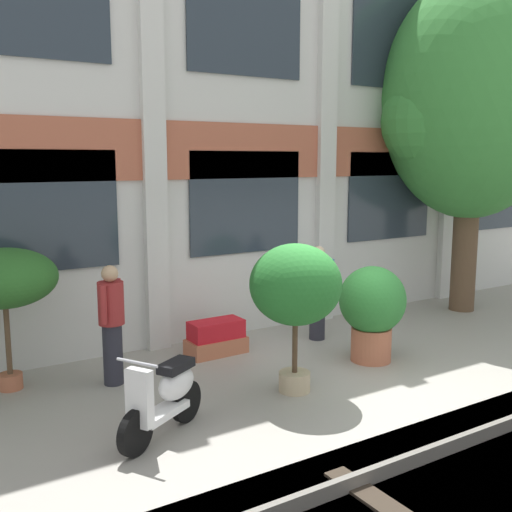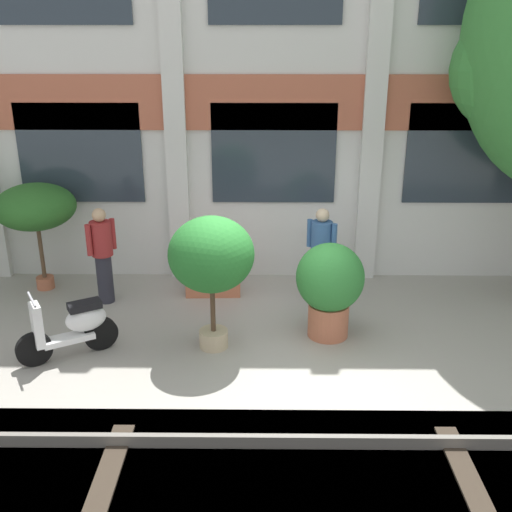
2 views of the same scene
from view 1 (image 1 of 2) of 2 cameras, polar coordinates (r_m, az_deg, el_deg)
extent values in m
plane|color=#9E998E|center=(8.47, 8.56, -11.38)|extent=(80.00, 80.00, 0.00)
cube|color=silver|center=(10.32, -1.76, 12.96)|extent=(16.56, 0.50, 7.28)
cube|color=#AD5B42|center=(10.07, -0.95, 9.97)|extent=(16.56, 0.06, 0.90)
cube|color=silver|center=(9.31, -9.82, 13.24)|extent=(0.36, 0.16, 7.28)
cube|color=silver|center=(11.01, 6.72, 12.67)|extent=(0.36, 0.16, 7.28)
cube|color=silver|center=(13.33, 18.12, 11.67)|extent=(0.36, 0.16, 7.28)
cube|color=#28333D|center=(8.84, -19.63, 4.03)|extent=(2.12, 0.04, 1.70)
cube|color=#28333D|center=(10.09, -0.91, 5.14)|extent=(2.12, 0.04, 1.70)
cube|color=#28333D|center=(12.14, 12.64, 5.61)|extent=(2.12, 0.04, 1.70)
cube|color=#28333D|center=(14.65, 21.93, 5.75)|extent=(2.12, 0.04, 1.70)
cube|color=#28333D|center=(10.29, -0.95, 21.46)|extent=(2.12, 0.04, 1.70)
cube|color=#28333D|center=(12.31, 13.14, 19.20)|extent=(2.12, 0.04, 1.70)
cube|color=#28333D|center=(14.80, 22.63, 17.01)|extent=(2.12, 0.04, 1.70)
cube|color=slate|center=(7.06, 20.72, -15.56)|extent=(24.56, 0.07, 0.15)
cylinder|color=brown|center=(12.41, 19.29, 1.59)|extent=(0.48, 0.48, 2.86)
ellipsoid|color=#388438|center=(12.37, 19.97, 14.04)|extent=(3.42, 3.42, 4.58)
sphere|color=#388438|center=(11.81, 16.45, 12.23)|extent=(1.88, 1.88, 1.88)
sphere|color=#388438|center=(12.90, 22.96, 11.60)|extent=(1.88, 1.88, 1.88)
cylinder|color=tan|center=(7.91, 3.69, -11.83)|extent=(0.41, 0.41, 0.26)
cylinder|color=#4C3826|center=(7.71, 3.73, -7.66)|extent=(0.07, 0.07, 0.95)
ellipsoid|color=#236B28|center=(7.54, 3.79, -2.71)|extent=(1.17, 1.17, 1.03)
cylinder|color=#B76647|center=(8.58, -22.32, -10.98)|extent=(0.30, 0.30, 0.21)
cylinder|color=brown|center=(8.39, -22.60, -6.71)|extent=(0.07, 0.07, 1.12)
ellipsoid|color=#286023|center=(8.23, -22.91, -1.94)|extent=(1.34, 1.34, 0.76)
cylinder|color=#B76647|center=(9.14, 10.90, -8.24)|extent=(0.59, 0.59, 0.50)
ellipsoid|color=#2D7A33|center=(8.96, 11.03, -4.12)|extent=(0.98, 0.98, 0.99)
cube|color=#B76647|center=(9.32, -3.80, -8.56)|extent=(0.93, 0.48, 0.25)
cube|color=red|center=(9.24, -3.82, -7.00)|extent=(0.83, 0.40, 0.28)
cylinder|color=black|center=(6.40, -11.41, -16.18)|extent=(0.46, 0.32, 0.48)
cylinder|color=black|center=(7.05, -6.67, -13.58)|extent=(0.46, 0.32, 0.48)
cube|color=silver|center=(6.71, -8.87, -14.49)|extent=(0.71, 0.55, 0.08)
ellipsoid|color=silver|center=(6.81, -7.59, -11.90)|extent=(0.61, 0.51, 0.36)
cube|color=black|center=(6.74, -7.62, -10.32)|extent=(0.49, 0.41, 0.10)
cube|color=silver|center=(6.32, -11.04, -13.14)|extent=(0.24, 0.30, 0.60)
cylinder|color=#B7B7BF|center=(6.17, -11.27, -9.93)|extent=(0.28, 0.45, 0.03)
cylinder|color=#282833|center=(8.26, -13.47, -9.06)|extent=(0.26, 0.26, 0.82)
cylinder|color=maroon|center=(8.07, -13.65, -4.38)|extent=(0.34, 0.34, 0.56)
sphere|color=tan|center=(7.99, -13.76, -1.64)|extent=(0.22, 0.22, 0.22)
cylinder|color=maroon|center=(7.87, -14.34, -4.54)|extent=(0.09, 0.09, 0.51)
cylinder|color=maroon|center=(8.26, -13.02, -3.84)|extent=(0.09, 0.09, 0.51)
cylinder|color=#282833|center=(10.02, 5.86, -5.56)|extent=(0.26, 0.26, 0.84)
cylinder|color=#33598C|center=(9.87, 5.92, -1.76)|extent=(0.34, 0.34, 0.51)
sphere|color=tan|center=(9.81, 5.96, 0.33)|extent=(0.22, 0.22, 0.22)
cylinder|color=#33598C|center=(9.84, 4.65, -1.62)|extent=(0.09, 0.09, 0.46)
cylinder|color=#33598C|center=(9.89, 7.19, -1.61)|extent=(0.09, 0.09, 0.46)
camera|label=2|loc=(5.41, 77.34, 15.99)|focal=42.00mm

